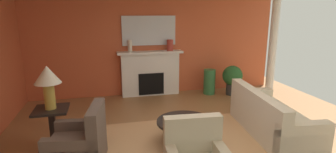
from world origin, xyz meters
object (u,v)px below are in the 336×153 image
mantel_mirror (149,31)px  table_lamp (48,79)px  armchair_near_window (80,146)px  vase_tall_corner (209,82)px  sofa (270,119)px  vase_mantel_left (130,46)px  side_table (53,125)px  coffee_table (185,127)px  potted_plant (232,78)px  vase_mantel_right (170,45)px  fireplace (150,75)px

mantel_mirror → table_lamp: bearing=-128.8°
armchair_near_window → vase_tall_corner: (3.32, 2.99, 0.05)m
sofa → table_lamp: 4.12m
mantel_mirror → vase_mantel_left: bearing=-162.8°
side_table → table_lamp: (-0.00, 0.00, 0.82)m
table_lamp → vase_mantel_left: (1.61, 2.52, 0.18)m
coffee_table → potted_plant: 3.32m
table_lamp → vase_tall_corner: table_lamp is taller
mantel_mirror → vase_mantel_right: mantel_mirror is taller
vase_mantel_right → vase_mantel_left: vase_mantel_left is taller
mantel_mirror → coffee_table: mantel_mirror is taller
armchair_near_window → coffee_table: armchair_near_window is taller
fireplace → armchair_near_window: bearing=-116.9°
vase_mantel_left → vase_tall_corner: vase_mantel_left is taller
fireplace → table_lamp: table_lamp is taller
armchair_near_window → vase_mantel_left: (1.12, 3.24, 1.10)m
sofa → side_table: size_ratio=3.11×
side_table → vase_mantel_left: size_ratio=2.19×
vase_mantel_left → table_lamp: bearing=-122.6°
vase_mantel_right → side_table: bearing=-137.1°
fireplace → table_lamp: bearing=-130.1°
coffee_table → side_table: side_table is taller
side_table → potted_plant: 4.87m
vase_mantel_left → armchair_near_window: bearing=-109.0°
sofa → side_table: (-3.99, 0.42, 0.10)m
mantel_mirror → sofa: (1.83, -3.11, -1.50)m
fireplace → coffee_table: fireplace is taller
armchair_near_window → side_table: (-0.49, 0.72, 0.09)m
vase_tall_corner → potted_plant: size_ratio=0.85×
side_table → vase_tall_corner: bearing=30.8°
sofa → vase_mantel_right: bearing=113.4°
fireplace → table_lamp: (-2.16, -2.57, 0.64)m
side_table → mantel_mirror: bearing=51.2°
coffee_table → table_lamp: size_ratio=1.33×
side_table → vase_mantel_left: bearing=57.4°
fireplace → mantel_mirror: (-0.00, 0.12, 1.21)m
potted_plant → vase_mantel_left: bearing=170.6°
coffee_table → vase_mantel_right: (0.45, 2.98, 1.06)m
vase_mantel_right → potted_plant: size_ratio=0.37×
sofa → armchair_near_window: bearing=-175.2°
sofa → side_table: bearing=174.0°
fireplace → vase_mantel_left: size_ratio=5.64×
sofa → vase_tall_corner: sofa is taller
fireplace → armchair_near_window: (-1.67, -3.29, -0.28)m
fireplace → sofa: fireplace is taller
vase_mantel_right → potted_plant: bearing=-15.2°
potted_plant → mantel_mirror: bearing=164.3°
vase_mantel_left → vase_mantel_right: bearing=0.0°
potted_plant → sofa: bearing=-99.7°
mantel_mirror → coffee_table: bearing=-88.3°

